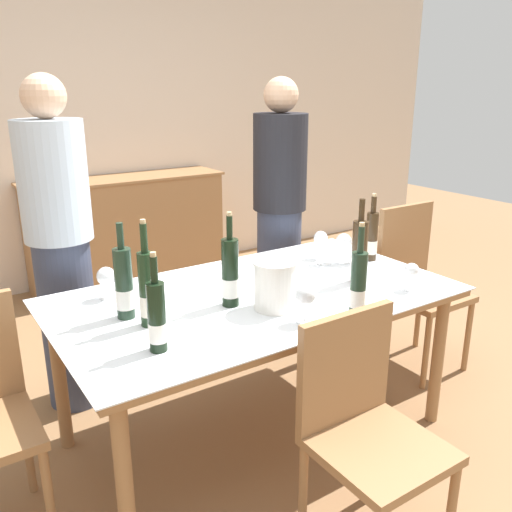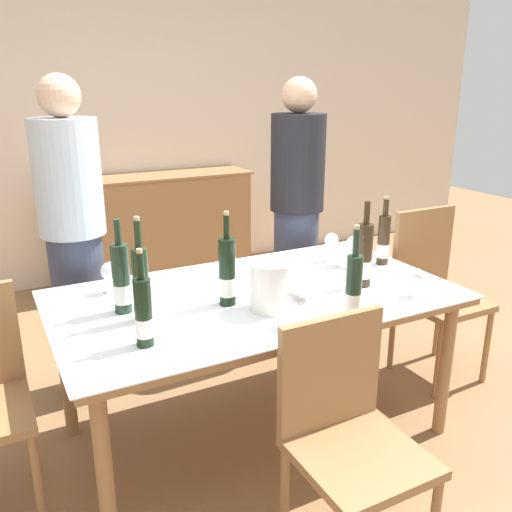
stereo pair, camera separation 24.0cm
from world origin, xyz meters
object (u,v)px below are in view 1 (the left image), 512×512
(wine_bottle_6, at_px, (124,285))
(chair_near_front, at_px, (364,419))
(ice_bucket, at_px, (275,284))
(wine_bottle_4, at_px, (372,237))
(person_guest_left, at_px, (279,217))
(wine_glass_0, at_px, (106,277))
(wine_bottle_5, at_px, (157,318))
(wine_bottle_0, at_px, (358,285))
(wine_bottle_1, at_px, (230,274))
(wine_bottle_3, at_px, (147,290))
(chair_right_end, at_px, (415,276))
(wine_glass_4, at_px, (321,239))
(wine_bottle_2, at_px, (359,253))
(person_host, at_px, (61,250))
(wine_glass_5, at_px, (305,296))
(dining_table, at_px, (256,307))
(wine_glass_1, at_px, (325,249))
(wine_glass_3, at_px, (344,242))
(sideboard_cabinet, at_px, (128,231))
(wine_glass_2, at_px, (411,272))

(wine_bottle_6, height_order, chair_near_front, wine_bottle_6)
(ice_bucket, distance_m, wine_bottle_4, 0.85)
(person_guest_left, bearing_deg, wine_bottle_6, -151.56)
(wine_bottle_4, bearing_deg, wine_glass_0, 169.74)
(wine_bottle_5, bearing_deg, wine_bottle_4, 13.52)
(wine_bottle_0, xyz_separation_m, wine_bottle_1, (-0.38, 0.38, 0.01))
(wine_bottle_3, distance_m, chair_right_end, 1.77)
(wine_glass_4, bearing_deg, wine_bottle_1, -158.54)
(wine_bottle_2, distance_m, person_host, 1.47)
(wine_glass_5, bearing_deg, wine_glass_0, 129.74)
(dining_table, xyz_separation_m, wine_bottle_1, (-0.16, -0.05, 0.20))
(wine_bottle_4, bearing_deg, dining_table, -174.83)
(wine_bottle_6, relative_size, wine_glass_4, 2.61)
(wine_glass_1, distance_m, wine_glass_3, 0.11)
(ice_bucket, height_order, wine_bottle_2, wine_bottle_2)
(sideboard_cabinet, bearing_deg, wine_glass_3, -81.00)
(wine_glass_0, height_order, chair_right_end, chair_right_end)
(chair_right_end, distance_m, chair_near_front, 1.48)
(wine_bottle_3, distance_m, wine_glass_5, 0.62)
(wine_glass_1, xyz_separation_m, chair_near_front, (-0.56, -0.89, -0.32))
(wine_bottle_5, relative_size, person_guest_left, 0.22)
(wine_glass_4, distance_m, chair_right_end, 0.70)
(person_host, bearing_deg, wine_bottle_0, -54.32)
(wine_bottle_1, bearing_deg, wine_glass_5, -64.04)
(dining_table, bearing_deg, wine_glass_2, -29.68)
(dining_table, bearing_deg, wine_glass_5, -91.47)
(wine_bottle_1, bearing_deg, wine_glass_4, 21.46)
(wine_bottle_5, bearing_deg, chair_near_front, -40.20)
(dining_table, height_order, wine_glass_1, wine_glass_1)
(wine_glass_4, bearing_deg, wine_bottle_3, -165.53)
(chair_right_end, bearing_deg, person_guest_left, 127.08)
(ice_bucket, relative_size, wine_glass_2, 1.62)
(wine_glass_2, height_order, person_guest_left, person_guest_left)
(person_host, bearing_deg, chair_right_end, -20.63)
(wine_bottle_0, height_order, wine_glass_2, wine_bottle_0)
(wine_glass_2, xyz_separation_m, chair_near_front, (-0.65, -0.38, -0.32))
(wine_glass_3, xyz_separation_m, wine_glass_5, (-0.64, -0.48, -0.00))
(wine_glass_3, height_order, person_guest_left, person_guest_left)
(chair_near_front, distance_m, person_guest_left, 1.70)
(sideboard_cabinet, relative_size, wine_bottle_1, 4.00)
(ice_bucket, relative_size, wine_bottle_1, 0.51)
(wine_bottle_1, distance_m, wine_bottle_6, 0.44)
(wine_bottle_1, distance_m, wine_glass_1, 0.73)
(ice_bucket, distance_m, wine_bottle_6, 0.62)
(person_host, bearing_deg, wine_bottle_3, -82.18)
(wine_bottle_1, xyz_separation_m, wine_bottle_6, (-0.42, 0.13, -0.00))
(wine_glass_5, bearing_deg, wine_bottle_5, 169.81)
(wine_bottle_5, bearing_deg, wine_glass_3, 17.08)
(wine_glass_5, bearing_deg, chair_near_front, -92.93)
(dining_table, bearing_deg, wine_glass_4, 22.80)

